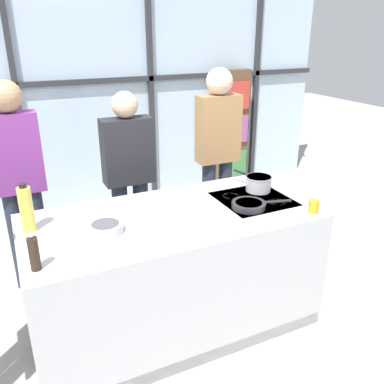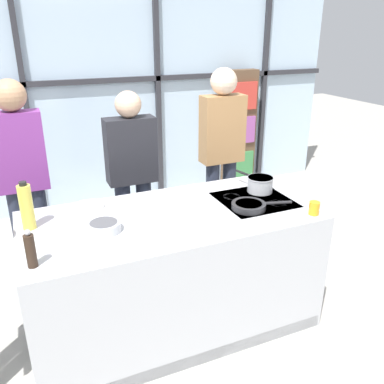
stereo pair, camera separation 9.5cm
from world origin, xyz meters
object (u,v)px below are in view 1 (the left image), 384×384
spectator_center_left (129,171)px  frying_pan (250,205)px  pepper_grinder (34,253)px  oil_bottle (26,209)px  juice_glass_near (314,206)px  spectator_far_left (18,174)px  saucepan (258,183)px  spectator_center_right (218,147)px  white_plate (88,207)px  mixing_bowl (106,228)px

spectator_center_left → frying_pan: 1.26m
spectator_center_left → pepper_grinder: bearing=55.2°
oil_bottle → juice_glass_near: oil_bottle is taller
juice_glass_near → spectator_far_left: bearing=142.6°
oil_bottle → saucepan: bearing=-1.4°
spectator_center_right → pepper_grinder: (-1.83, -1.32, -0.02)m
spectator_center_right → saucepan: bearing=82.5°
pepper_grinder → spectator_center_left: bearing=55.2°
oil_bottle → spectator_far_left: bearing=89.9°
spectator_center_right → oil_bottle: 2.00m
saucepan → white_plate: bearing=169.7°
white_plate → frying_pan: bearing=-25.0°
oil_bottle → spectator_center_right: bearing=24.6°
spectator_center_right → frying_pan: bearing=72.4°
spectator_center_left → mixing_bowl: size_ratio=7.52×
frying_pan → juice_glass_near: bearing=-35.9°
spectator_center_left → pepper_grinder: (-0.92, -1.32, 0.10)m
frying_pan → oil_bottle: (-1.46, 0.30, 0.13)m
oil_bottle → juice_glass_near: size_ratio=3.45×
oil_bottle → spectator_center_left: bearing=42.5°
spectator_center_left → spectator_far_left: bearing=0.0°
spectator_center_left → frying_pan: spectator_center_left is taller
spectator_center_left → pepper_grinder: size_ratio=7.27×
spectator_center_left → spectator_center_right: 0.91m
oil_bottle → mixing_bowl: bearing=-28.5°
spectator_far_left → oil_bottle: size_ratio=5.51×
white_plate → pepper_grinder: (-0.42, -0.68, 0.09)m
spectator_far_left → frying_pan: 1.85m
spectator_far_left → pepper_grinder: spectator_far_left is taller
saucepan → white_plate: (-1.29, 0.23, -0.06)m
frying_pan → juice_glass_near: (0.36, -0.26, 0.02)m
spectator_center_left → juice_glass_near: (0.91, -1.39, 0.04)m
saucepan → juice_glass_near: saucepan is taller
saucepan → pepper_grinder: pepper_grinder is taller
spectator_center_left → juice_glass_near: size_ratio=17.49×
white_plate → pepper_grinder: bearing=-121.7°
spectator_center_right → spectator_center_left: bearing=0.0°
spectator_center_right → frying_pan: 1.19m
spectator_far_left → saucepan: spectator_far_left is taller
spectator_center_right → spectator_far_left: bearing=0.0°
oil_bottle → juice_glass_near: bearing=-17.0°
saucepan → white_plate: 1.31m
oil_bottle → pepper_grinder: size_ratio=1.43×
spectator_center_left → oil_bottle: bearing=42.5°
frying_pan → spectator_far_left: bearing=142.2°
frying_pan → mixing_bowl: mixing_bowl is taller
mixing_bowl → oil_bottle: size_ratio=0.67×
spectator_center_right → white_plate: (-1.40, -0.64, -0.12)m
spectator_far_left → mixing_bowl: 1.15m
white_plate → juice_glass_near: size_ratio=2.43×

